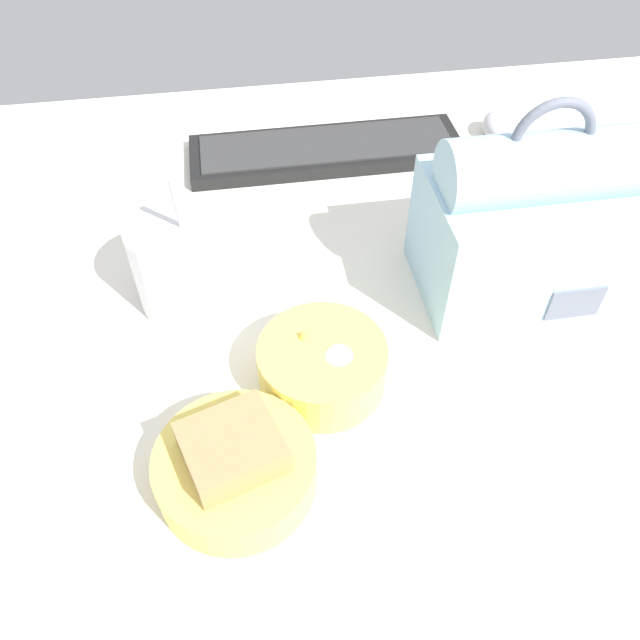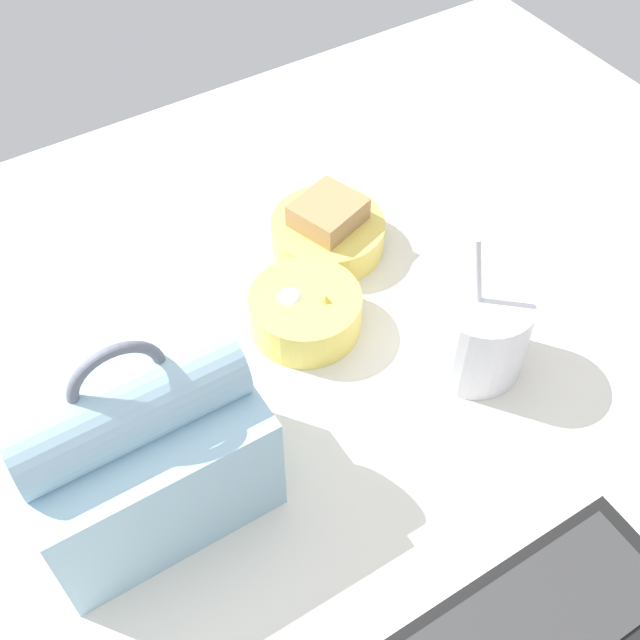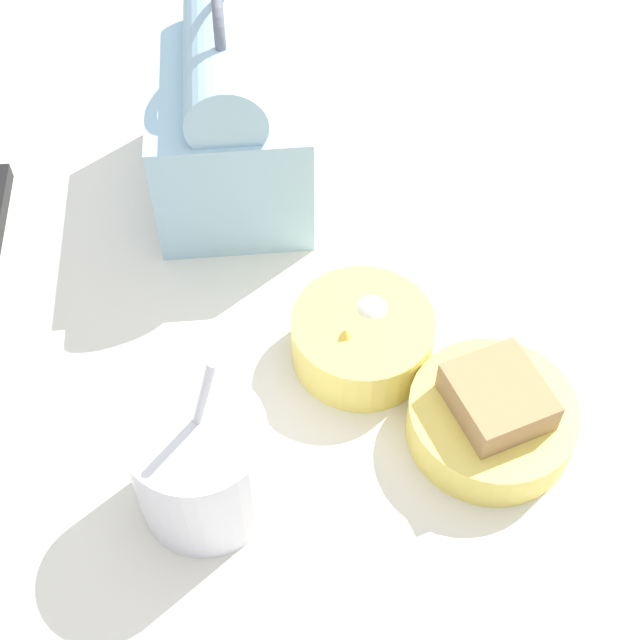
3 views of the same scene
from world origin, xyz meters
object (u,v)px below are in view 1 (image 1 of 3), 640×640
(bento_bowl_sandwich, at_px, (235,465))
(computer_mouse, at_px, (500,127))
(soup_cup, at_px, (182,262))
(bento_bowl_snacks, at_px, (322,364))
(lunch_bag, at_px, (526,224))
(keyboard, at_px, (327,150))

(bento_bowl_sandwich, xyz_separation_m, computer_mouse, (0.42, 0.50, -0.01))
(soup_cup, bearing_deg, bento_bowl_snacks, -47.33)
(computer_mouse, bearing_deg, bento_bowl_sandwich, -130.21)
(lunch_bag, bearing_deg, soup_cup, 174.50)
(keyboard, height_order, soup_cup, soup_cup)
(keyboard, relative_size, lunch_bag, 1.69)
(keyboard, height_order, bento_bowl_snacks, bento_bowl_snacks)
(keyboard, height_order, bento_bowl_sandwich, bento_bowl_sandwich)
(lunch_bag, xyz_separation_m, bento_bowl_sandwich, (-0.33, -0.20, -0.06))
(keyboard, relative_size, soup_cup, 2.23)
(soup_cup, xyz_separation_m, bento_bowl_sandwich, (0.04, -0.24, -0.03))
(bento_bowl_sandwich, distance_m, bento_bowl_snacks, 0.13)
(keyboard, bearing_deg, bento_bowl_sandwich, -108.23)
(bento_bowl_sandwich, height_order, computer_mouse, bento_bowl_sandwich)
(bento_bowl_sandwich, relative_size, computer_mouse, 2.01)
(bento_bowl_snacks, height_order, computer_mouse, bento_bowl_snacks)
(bento_bowl_snacks, bearing_deg, bento_bowl_sandwich, -132.97)
(soup_cup, xyz_separation_m, bento_bowl_snacks, (0.13, -0.14, -0.03))
(keyboard, distance_m, bento_bowl_snacks, 0.41)
(bento_bowl_snacks, xyz_separation_m, computer_mouse, (0.33, 0.40, -0.01))
(lunch_bag, xyz_separation_m, soup_cup, (-0.36, 0.04, -0.03))
(keyboard, bearing_deg, soup_cup, -127.85)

